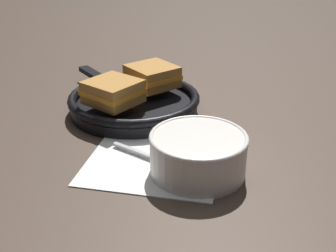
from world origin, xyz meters
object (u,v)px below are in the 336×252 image
(soup_bowl, at_px, (198,152))
(sandwich_near_right, at_px, (152,76))
(spoon, at_px, (161,161))
(skillet, at_px, (134,102))
(sandwich_near_left, at_px, (113,92))

(soup_bowl, relative_size, sandwich_near_right, 1.16)
(soup_bowl, height_order, spoon, soup_bowl)
(skillet, bearing_deg, sandwich_near_left, -116.35)
(soup_bowl, height_order, skillet, soup_bowl)
(spoon, distance_m, sandwich_near_right, 0.28)
(spoon, xyz_separation_m, skillet, (-0.10, 0.21, 0.01))
(soup_bowl, distance_m, sandwich_near_left, 0.26)
(sandwich_near_right, bearing_deg, soup_bowl, -64.64)
(skillet, xyz_separation_m, sandwich_near_left, (-0.03, -0.06, 0.04))
(soup_bowl, xyz_separation_m, spoon, (-0.06, 0.01, -0.03))
(sandwich_near_left, bearing_deg, skillet, 63.65)
(sandwich_near_right, bearing_deg, sandwich_near_left, -118.24)
(spoon, bearing_deg, skillet, 141.11)
(soup_bowl, height_order, sandwich_near_right, sandwich_near_right)
(soup_bowl, distance_m, spoon, 0.07)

